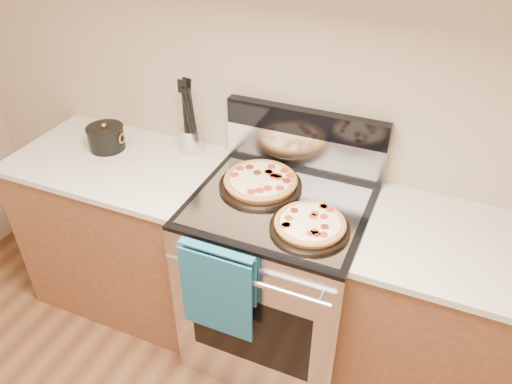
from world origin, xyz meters
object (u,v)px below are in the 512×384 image
at_px(range_body, 277,280).
at_px(pepperoni_pizza_front, 310,225).
at_px(utensil_crock, 192,141).
at_px(saucepan, 106,139).
at_px(pepperoni_pizza_back, 261,182).

distance_m(range_body, pepperoni_pizza_front, 0.54).
bearing_deg(utensil_crock, saucepan, -162.35).
height_order(range_body, pepperoni_pizza_back, pepperoni_pizza_back).
distance_m(range_body, pepperoni_pizza_back, 0.52).
bearing_deg(utensil_crock, pepperoni_pizza_back, -20.96).
bearing_deg(pepperoni_pizza_back, pepperoni_pizza_front, -33.94).
height_order(range_body, utensil_crock, utensil_crock).
bearing_deg(saucepan, pepperoni_pizza_front, -11.55).
bearing_deg(saucepan, utensil_crock, 17.65).
height_order(utensil_crock, saucepan, utensil_crock).
xyz_separation_m(pepperoni_pizza_back, utensil_crock, (-0.44, 0.17, 0.03)).
height_order(pepperoni_pizza_front, utensil_crock, utensil_crock).
distance_m(range_body, saucepan, 1.11).
xyz_separation_m(range_body, pepperoni_pizza_front, (0.18, -0.13, 0.50)).
distance_m(pepperoni_pizza_back, pepperoni_pizza_front, 0.36).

